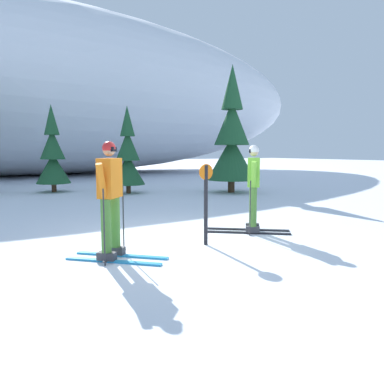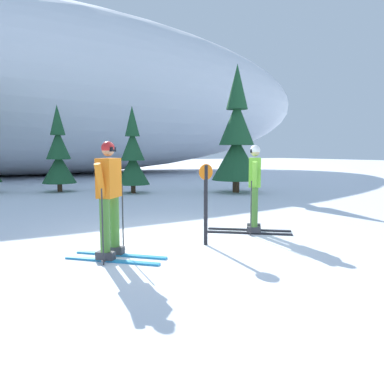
# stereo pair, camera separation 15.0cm
# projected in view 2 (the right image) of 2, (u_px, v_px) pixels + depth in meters

# --- Properties ---
(ground_plane) EXTENTS (120.00, 120.00, 0.00)m
(ground_plane) POSITION_uv_depth(u_px,v_px,m) (181.00, 240.00, 7.08)
(ground_plane) COLOR white
(skier_lime_jacket) EXTENTS (1.60, 1.44, 1.81)m
(skier_lime_jacket) POSITION_uv_depth(u_px,v_px,m) (254.00, 187.00, 7.68)
(skier_lime_jacket) COLOR black
(skier_lime_jacket) RESTS_ON ground
(skier_orange_jacket) EXTENTS (1.41, 1.40, 1.84)m
(skier_orange_jacket) POSITION_uv_depth(u_px,v_px,m) (110.00, 197.00, 5.79)
(skier_orange_jacket) COLOR #2893CC
(skier_orange_jacket) RESTS_ON ground
(pine_tree_center_right) EXTENTS (1.38, 1.38, 3.57)m
(pine_tree_center_right) POSITION_uv_depth(u_px,v_px,m) (59.00, 156.00, 15.36)
(pine_tree_center_right) COLOR #47301E
(pine_tree_center_right) RESTS_ON ground
(pine_tree_right) EXTENTS (1.34, 1.34, 3.46)m
(pine_tree_right) POSITION_uv_depth(u_px,v_px,m) (133.00, 157.00, 14.86)
(pine_tree_right) COLOR #47301E
(pine_tree_right) RESTS_ON ground
(pine_tree_far_right) EXTENTS (1.97, 1.97, 5.10)m
(pine_tree_far_right) POSITION_uv_depth(u_px,v_px,m) (237.00, 140.00, 14.98)
(pine_tree_far_right) COLOR #47301E
(pine_tree_far_right) RESTS_ON ground
(snow_ridge_background) EXTENTS (45.40, 19.48, 11.39)m
(snow_ridge_background) POSITION_uv_depth(u_px,v_px,m) (28.00, 93.00, 25.80)
(snow_ridge_background) COLOR white
(snow_ridge_background) RESTS_ON ground
(trail_marker_post) EXTENTS (0.28, 0.07, 1.46)m
(trail_marker_post) POSITION_uv_depth(u_px,v_px,m) (206.00, 199.00, 6.66)
(trail_marker_post) COLOR black
(trail_marker_post) RESTS_ON ground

